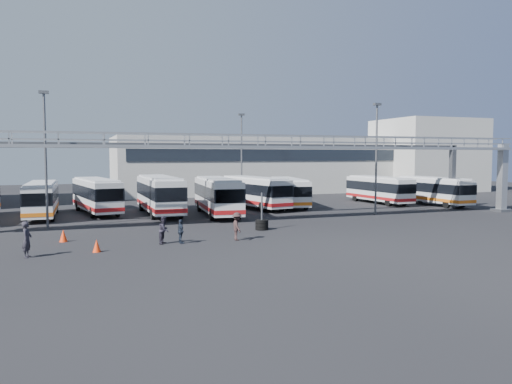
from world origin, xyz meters
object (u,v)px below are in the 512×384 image
object	(u,v)px
pedestrian_a	(27,239)
pedestrian_b	(164,230)
bus_5	(254,191)
bus_8	(379,189)
bus_1	(42,198)
pedestrian_d	(181,231)
light_pole_mid	(376,152)
light_pole_left	(45,152)
bus_9	(433,190)
tire_stack	(262,224)
bus_2	(96,194)
light_pole_back	(242,153)
cone_left	(97,246)
pedestrian_c	(237,226)
cone_right	(63,236)
bus_6	(289,191)
bus_4	(217,195)
bus_3	(160,193)

from	to	relation	value
pedestrian_a	pedestrian_b	bearing A→B (deg)	-64.55
bus_5	bus_8	xyz separation A→B (m)	(15.21, 0.29, -0.10)
bus_1	pedestrian_b	bearing A→B (deg)	-64.08
bus_1	pedestrian_a	distance (m)	18.51
bus_1	pedestrian_d	world-z (taller)	bus_1
light_pole_mid	pedestrian_a	distance (m)	30.65
pedestrian_b	light_pole_left	bearing A→B (deg)	68.37
bus_9	bus_1	bearing A→B (deg)	174.66
tire_stack	pedestrian_d	bearing A→B (deg)	-151.65
bus_5	bus_2	bearing A→B (deg)	166.38
light_pole_mid	tire_stack	size ratio (longest dim) A/B	3.74
light_pole_mid	light_pole_back	world-z (taller)	same
pedestrian_a	cone_left	distance (m)	3.62
bus_5	pedestrian_d	size ratio (longest dim) A/B	7.22
bus_9	bus_2	bearing A→B (deg)	171.52
pedestrian_d	tire_stack	bearing A→B (deg)	-68.17
cone_left	tire_stack	size ratio (longest dim) A/B	0.27
bus_5	bus_1	bearing A→B (deg)	171.87
pedestrian_c	cone_right	distance (m)	11.00
bus_1	pedestrian_d	distance (m)	19.32
bus_1	pedestrian_b	xyz separation A→B (m)	(7.88, -16.83, -0.86)
light_pole_left	light_pole_mid	distance (m)	28.02
bus_1	bus_6	bearing A→B (deg)	3.20
bus_1	bus_5	xyz separation A→B (m)	(20.14, 0.63, 0.08)
light_pole_left	light_pole_back	xyz separation A→B (m)	(20.00, 14.00, 0.00)
bus_2	cone_left	size ratio (longest dim) A/B	15.23
bus_4	pedestrian_c	bearing A→B (deg)	-95.35
pedestrian_b	cone_right	bearing A→B (deg)	95.60
pedestrian_d	cone_right	bearing A→B (deg)	58.51
pedestrian_c	light_pole_left	bearing A→B (deg)	53.09
light_pole_back	pedestrian_c	world-z (taller)	light_pole_back
light_pole_back	bus_5	size ratio (longest dim) A/B	0.93
light_pole_back	pedestrian_b	world-z (taller)	light_pole_back
light_pole_back	bus_1	distance (m)	22.20
bus_8	tire_stack	size ratio (longest dim) A/B	3.72
bus_9	cone_left	bearing A→B (deg)	-158.21
light_pole_back	pedestrian_c	distance (m)	25.74
light_pole_back	pedestrian_a	world-z (taller)	light_pole_back
pedestrian_d	bus_9	bearing A→B (deg)	-71.62
bus_3	pedestrian_d	world-z (taller)	bus_3
light_pole_back	pedestrian_a	xyz separation A→B (m)	(-20.52, -25.18, -4.75)
pedestrian_c	bus_1	bearing A→B (deg)	39.24
bus_8	cone_right	size ratio (longest dim) A/B	12.85
pedestrian_c	cone_left	xyz separation A→B (m)	(-8.66, -1.01, -0.54)
light_pole_left	cone_right	world-z (taller)	light_pole_left
bus_1	cone_right	distance (m)	14.16
light_pole_left	bus_8	distance (m)	35.75
light_pole_mid	light_pole_back	bearing A→B (deg)	118.07
pedestrian_c	tire_stack	world-z (taller)	tire_stack
light_pole_left	light_pole_back	bearing A→B (deg)	34.99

